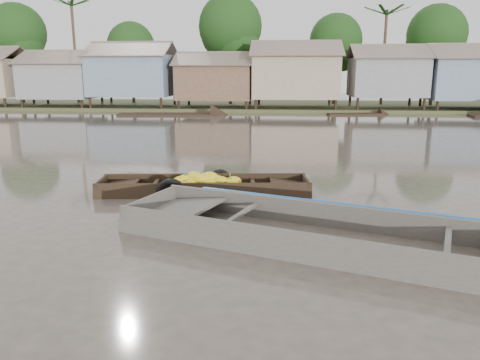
{
  "coord_description": "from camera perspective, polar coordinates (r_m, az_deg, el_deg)",
  "views": [
    {
      "loc": [
        1.52,
        -8.2,
        3.11
      ],
      "look_at": [
        0.65,
        1.59,
        0.8
      ],
      "focal_mm": 35.0,
      "sensor_mm": 36.0,
      "label": 1
    }
  ],
  "objects": [
    {
      "name": "ground",
      "position": [
        8.9,
        -5.1,
        -7.28
      ],
      "size": [
        120.0,
        120.0,
        0.0
      ],
      "primitive_type": "plane",
      "color": "#473F36",
      "rests_on": "ground"
    },
    {
      "name": "riverbank",
      "position": [
        40.09,
        7.45,
        13.05
      ],
      "size": [
        120.0,
        12.47,
        10.22
      ],
      "color": "#384723",
      "rests_on": "ground"
    },
    {
      "name": "banana_boat",
      "position": [
        12.23,
        -4.79,
        -0.84
      ],
      "size": [
        5.56,
        1.88,
        0.78
      ],
      "rotation": [
        0.0,
        0.0,
        0.11
      ],
      "color": "black",
      "rests_on": "ground"
    },
    {
      "name": "viewer_boat",
      "position": [
        8.74,
        11.41,
        -7.38
      ],
      "size": [
        8.31,
        4.71,
        0.65
      ],
      "rotation": [
        0.0,
        0.0,
        -0.34
      ],
      "color": "#46413B",
      "rests_on": "ground"
    }
  ]
}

